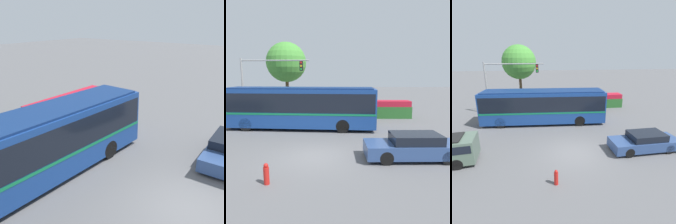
# 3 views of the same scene
# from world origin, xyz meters

# --- Properties ---
(ground_plane) EXTENTS (140.00, 140.00, 0.00)m
(ground_plane) POSITION_xyz_m (0.00, 0.00, 0.00)
(ground_plane) COLOR #5B5B5E
(city_bus) EXTENTS (11.88, 3.25, 3.27)m
(city_bus) POSITION_xyz_m (-1.86, 6.21, 1.86)
(city_bus) COLOR navy
(city_bus) RESTS_ON ground
(sedan_foreground) EXTENTS (4.87, 1.91, 1.32)m
(sedan_foreground) POSITION_xyz_m (5.01, -0.28, 0.64)
(sedan_foreground) COLOR navy
(sedan_foreground) RESTS_ON ground
(traffic_light_pole) EXTENTS (6.42, 0.24, 5.79)m
(traffic_light_pole) POSITION_xyz_m (-6.09, 9.91, 4.00)
(traffic_light_pole) COLOR gray
(traffic_light_pole) RESTS_ON ground
(flowering_hedge) EXTENTS (7.36, 1.42, 1.70)m
(flowering_hedge) POSITION_xyz_m (4.58, 11.03, 0.84)
(flowering_hedge) COLOR #286028
(flowering_hedge) RESTS_ON ground
(street_tree_left) EXTENTS (4.29, 4.29, 7.75)m
(street_tree_left) POSITION_xyz_m (-4.61, 13.59, 5.58)
(street_tree_left) COLOR brown
(street_tree_left) RESTS_ON ground
(fire_hydrant) EXTENTS (0.22, 0.22, 0.86)m
(fire_hydrant) POSITION_xyz_m (-1.55, -3.08, 0.41)
(fire_hydrant) COLOR red
(fire_hydrant) RESTS_ON ground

